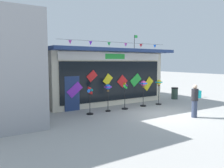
% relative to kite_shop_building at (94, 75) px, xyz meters
% --- Properties ---
extents(ground_plane, '(80.00, 80.00, 0.00)m').
position_rel_kite_shop_building_xyz_m(ground_plane, '(0.88, -6.35, -1.84)').
color(ground_plane, '#ADAAA5').
extents(kite_shop_building, '(8.56, 6.72, 5.03)m').
position_rel_kite_shop_building_xyz_m(kite_shop_building, '(0.00, 0.00, 0.00)').
color(kite_shop_building, beige).
rests_on(kite_shop_building, ground_plane).
extents(wind_spinner_far_left, '(0.44, 0.37, 1.52)m').
position_rel_kite_shop_building_xyz_m(wind_spinner_far_left, '(-2.50, -4.23, -0.84)').
color(wind_spinner_far_left, black).
rests_on(wind_spinner_far_left, ground_plane).
extents(wind_spinner_left, '(0.32, 0.32, 1.56)m').
position_rel_kite_shop_building_xyz_m(wind_spinner_left, '(-1.29, -4.08, -0.62)').
color(wind_spinner_left, black).
rests_on(wind_spinner_left, ground_plane).
extents(wind_spinner_center_left, '(0.39, 0.38, 1.61)m').
position_rel_kite_shop_building_xyz_m(wind_spinner_center_left, '(-0.13, -4.14, -0.87)').
color(wind_spinner_center_left, black).
rests_on(wind_spinner_center_left, ground_plane).
extents(wind_spinner_center_right, '(0.38, 0.38, 1.64)m').
position_rel_kite_shop_building_xyz_m(wind_spinner_center_right, '(1.39, -4.01, -0.59)').
color(wind_spinner_center_right, black).
rests_on(wind_spinner_center_right, ground_plane).
extents(wind_spinner_right, '(0.39, 0.39, 1.65)m').
position_rel_kite_shop_building_xyz_m(wind_spinner_right, '(2.62, -4.12, -0.63)').
color(wind_spinner_right, black).
rests_on(wind_spinner_right, ground_plane).
extents(person_near_camera, '(0.48, 0.40, 1.68)m').
position_rel_kite_shop_building_xyz_m(person_near_camera, '(1.70, -7.64, -0.96)').
color(person_near_camera, '#333D56').
rests_on(person_near_camera, ground_plane).
extents(trash_bin, '(0.52, 0.52, 0.87)m').
position_rel_kite_shop_building_xyz_m(trash_bin, '(5.26, -3.12, -1.40)').
color(trash_bin, '#2D4238').
rests_on(trash_bin, ground_plane).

